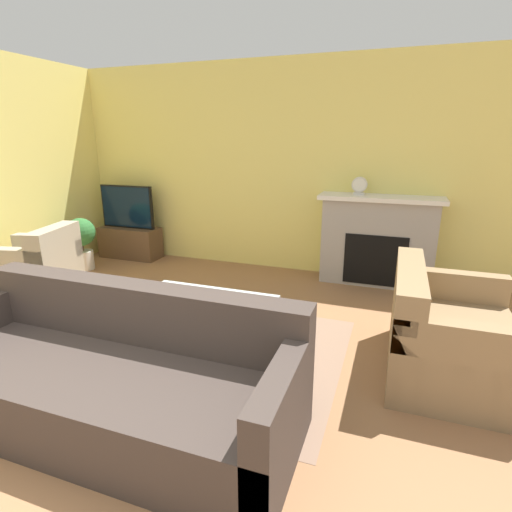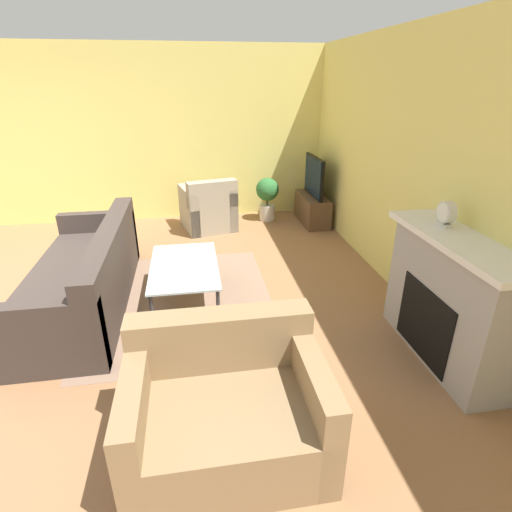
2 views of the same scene
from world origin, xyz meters
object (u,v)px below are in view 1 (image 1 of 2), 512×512
at_px(mantel_clock, 360,185).
at_px(armchair_by_window, 37,272).
at_px(coffee_table, 202,305).
at_px(couch_loveseat, 446,338).
at_px(couch_sectional, 114,379).
at_px(potted_plant, 82,239).
at_px(tv, 127,207).

bearing_deg(mantel_clock, armchair_by_window, -151.64).
height_order(armchair_by_window, mantel_clock, mantel_clock).
bearing_deg(coffee_table, couch_loveseat, 7.54).
relative_size(couch_sectional, couch_loveseat, 1.99).
height_order(coffee_table, potted_plant, potted_plant).
bearing_deg(tv, couch_sectional, -55.05).
xyz_separation_m(tv, coffee_table, (2.27, -2.06, -0.38)).
height_order(potted_plant, mantel_clock, mantel_clock).
bearing_deg(coffee_table, potted_plant, 151.59).
bearing_deg(mantel_clock, coffee_table, -115.65).
bearing_deg(mantel_clock, couch_loveseat, -64.79).
bearing_deg(couch_loveseat, couch_sectional, 122.29).
height_order(tv, couch_loveseat, tv).
xyz_separation_m(couch_sectional, armchair_by_window, (-2.15, 1.39, 0.02)).
height_order(couch_sectional, couch_loveseat, same).
relative_size(couch_sectional, armchair_by_window, 2.54).
distance_m(coffee_table, potted_plant, 2.86).
xyz_separation_m(coffee_table, mantel_clock, (1.03, 2.14, 0.81)).
height_order(couch_loveseat, potted_plant, couch_loveseat).
distance_m(couch_sectional, coffee_table, 1.04).
bearing_deg(couch_sectional, potted_plant, 135.27).
bearing_deg(coffee_table, tv, 137.66).
bearing_deg(armchair_by_window, coffee_table, 67.47).
bearing_deg(armchair_by_window, mantel_clock, 105.15).
bearing_deg(armchair_by_window, couch_sectional, 43.77).
bearing_deg(coffee_table, armchair_by_window, 170.68).
relative_size(couch_sectional, potted_plant, 3.34).
bearing_deg(potted_plant, couch_sectional, -44.73).
distance_m(couch_loveseat, mantel_clock, 2.27).
height_order(tv, coffee_table, tv).
xyz_separation_m(couch_loveseat, coffee_table, (-1.92, -0.25, 0.10)).
relative_size(couch_loveseat, armchair_by_window, 1.28).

